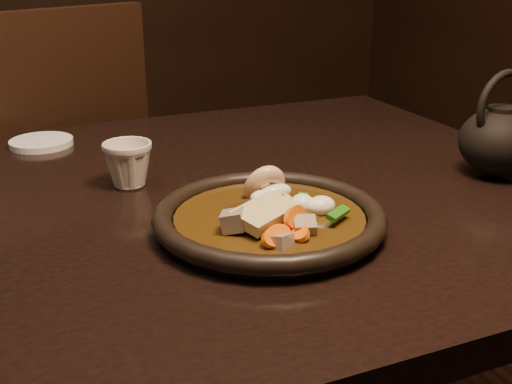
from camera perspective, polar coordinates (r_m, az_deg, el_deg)
name	(u,v)px	position (r m, az deg, el deg)	size (l,w,h in m)	color
table	(37,270)	(0.92, -18.93, -6.60)	(1.60, 0.90, 0.75)	black
chair	(36,208)	(1.53, -18.99, -1.32)	(0.60, 0.60, 0.97)	black
plate	(269,219)	(0.80, 1.19, -2.40)	(0.29, 0.29, 0.03)	black
stirfry	(272,214)	(0.79, 1.42, -1.98)	(0.17, 0.20, 0.07)	#352109
saucer_right	(41,142)	(1.20, -18.54, 4.20)	(0.11, 0.11, 0.01)	white
tea_cup	(128,163)	(0.95, -11.29, 2.55)	(0.07, 0.07, 0.07)	beige
teapot	(499,138)	(1.04, 20.83, 4.55)	(0.15, 0.12, 0.16)	black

